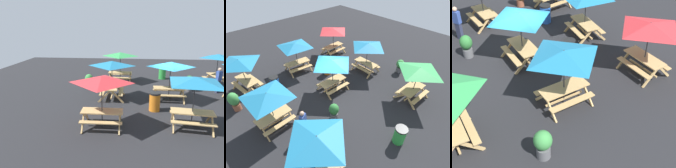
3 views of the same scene
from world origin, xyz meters
The scene contains 9 objects.
ground_plane centered at (0.00, 0.00, 0.00)m, with size 31.36×31.36×0.00m, color #232326.
picnic_table_0 centered at (3.66, 0.06, 1.99)m, with size 2.02×2.02×2.34m.
picnic_table_5 centered at (3.73, 3.91, 1.99)m, with size 2.03×2.03×2.34m.
picnic_table_7 centered at (0.28, 0.06, 1.99)m, with size 2.04×2.04×2.34m.
trash_bin_orange centered at (1.27, 1.80, 0.49)m, with size 0.59×0.59×0.98m.
trash_bin_blue centered at (-2.51, 2.74, 0.49)m, with size 0.59×0.59×0.98m.
potted_plant_0 centered at (-1.35, -1.90, 0.58)m, with size 0.55×0.55×1.06m.
potted_plant_1 centered at (5.44, -1.79, 0.58)m, with size 0.57×0.57×1.04m.
person_standing centered at (-3.14, -1.70, 0.89)m, with size 0.42×0.37×1.67m.
Camera 3 is at (11.08, -4.57, 7.67)m, focal length 50.00 mm.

